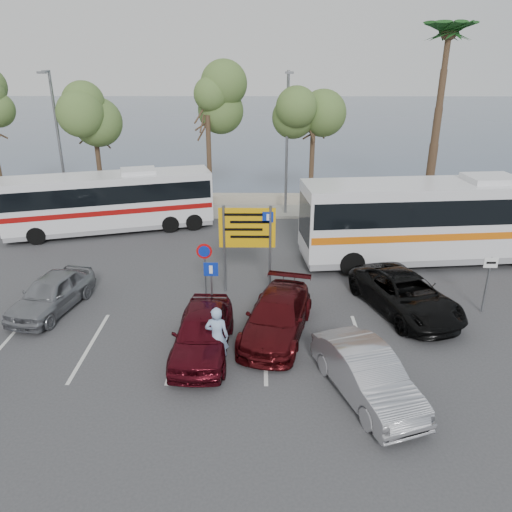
{
  "coord_description": "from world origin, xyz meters",
  "views": [
    {
      "loc": [
        1.52,
        -15.08,
        8.93
      ],
      "look_at": [
        1.35,
        3.0,
        1.61
      ],
      "focal_mm": 35.0,
      "sensor_mm": 36.0,
      "label": 1
    }
  ],
  "objects_px": {
    "car_maroon": "(277,317)",
    "car_silver_b": "(367,375)",
    "coach_bus_right": "(443,223)",
    "street_lamp_right": "(287,137)",
    "car_red": "(203,332)",
    "pedestrian_near": "(217,337)",
    "coach_bus_left": "(110,204)",
    "car_silver_a": "(51,293)",
    "pedestrian_far": "(344,240)",
    "street_lamp_left": "(58,137)",
    "direction_sign": "(247,234)",
    "suv_black": "(405,294)"
  },
  "relations": [
    {
      "from": "car_silver_a",
      "to": "direction_sign",
      "type": "bearing_deg",
      "value": 25.52
    },
    {
      "from": "street_lamp_left",
      "to": "coach_bus_right",
      "type": "xyz_separation_m",
      "value": [
        19.78,
        -7.02,
        -2.76
      ]
    },
    {
      "from": "car_maroon",
      "to": "street_lamp_right",
      "type": "bearing_deg",
      "value": 99.98
    },
    {
      "from": "car_maroon",
      "to": "pedestrian_far",
      "type": "xyz_separation_m",
      "value": [
        3.3,
        6.69,
        0.32
      ]
    },
    {
      "from": "suv_black",
      "to": "car_silver_b",
      "type": "xyz_separation_m",
      "value": [
        -2.4,
        -5.0,
        -0.0
      ]
    },
    {
      "from": "car_red",
      "to": "car_silver_b",
      "type": "xyz_separation_m",
      "value": [
        4.8,
        -2.19,
        -0.04
      ]
    },
    {
      "from": "street_lamp_left",
      "to": "suv_black",
      "type": "relative_size",
      "value": 1.58
    },
    {
      "from": "pedestrian_far",
      "to": "car_red",
      "type": "bearing_deg",
      "value": 126.53
    },
    {
      "from": "coach_bus_left",
      "to": "pedestrian_near",
      "type": "relative_size",
      "value": 5.51
    },
    {
      "from": "coach_bus_right",
      "to": "car_silver_b",
      "type": "relative_size",
      "value": 3.04
    },
    {
      "from": "street_lamp_right",
      "to": "coach_bus_left",
      "type": "height_order",
      "value": "street_lamp_right"
    },
    {
      "from": "street_lamp_left",
      "to": "coach_bus_left",
      "type": "xyz_separation_m",
      "value": [
        3.5,
        -3.02,
        -3.06
      ]
    },
    {
      "from": "pedestrian_far",
      "to": "car_silver_a",
      "type": "bearing_deg",
      "value": 95.96
    },
    {
      "from": "car_red",
      "to": "pedestrian_far",
      "type": "xyz_separation_m",
      "value": [
        5.7,
        7.81,
        0.26
      ]
    },
    {
      "from": "coach_bus_left",
      "to": "car_maroon",
      "type": "height_order",
      "value": "coach_bus_left"
    },
    {
      "from": "pedestrian_far",
      "to": "street_lamp_right",
      "type": "bearing_deg",
      "value": 1.45
    },
    {
      "from": "direction_sign",
      "to": "pedestrian_near",
      "type": "bearing_deg",
      "value": -98.69
    },
    {
      "from": "street_lamp_left",
      "to": "street_lamp_right",
      "type": "xyz_separation_m",
      "value": [
        13.0,
        0.0,
        0.0
      ]
    },
    {
      "from": "coach_bus_left",
      "to": "car_maroon",
      "type": "bearing_deg",
      "value": -51.23
    },
    {
      "from": "street_lamp_right",
      "to": "coach_bus_right",
      "type": "distance_m",
      "value": 10.14
    },
    {
      "from": "car_silver_a",
      "to": "car_maroon",
      "type": "height_order",
      "value": "car_silver_a"
    },
    {
      "from": "car_silver_b",
      "to": "pedestrian_far",
      "type": "xyz_separation_m",
      "value": [
        0.9,
        10.0,
        0.3
      ]
    },
    {
      "from": "car_silver_b",
      "to": "car_silver_a",
      "type": "bearing_deg",
      "value": 135.79
    },
    {
      "from": "car_red",
      "to": "street_lamp_left",
      "type": "bearing_deg",
      "value": 124.92
    },
    {
      "from": "street_lamp_left",
      "to": "coach_bus_left",
      "type": "distance_m",
      "value": 5.54
    },
    {
      "from": "street_lamp_right",
      "to": "direction_sign",
      "type": "height_order",
      "value": "street_lamp_right"
    },
    {
      "from": "suv_black",
      "to": "direction_sign",
      "type": "bearing_deg",
      "value": 145.22
    },
    {
      "from": "coach_bus_left",
      "to": "car_maroon",
      "type": "relative_size",
      "value": 2.3
    },
    {
      "from": "coach_bus_left",
      "to": "coach_bus_right",
      "type": "distance_m",
      "value": 16.77
    },
    {
      "from": "car_red",
      "to": "pedestrian_near",
      "type": "bearing_deg",
      "value": -50.97
    },
    {
      "from": "coach_bus_left",
      "to": "car_silver_a",
      "type": "height_order",
      "value": "coach_bus_left"
    },
    {
      "from": "suv_black",
      "to": "car_silver_a",
      "type": "bearing_deg",
      "value": 161.37
    },
    {
      "from": "coach_bus_left",
      "to": "car_silver_a",
      "type": "distance_m",
      "value": 9.06
    },
    {
      "from": "street_lamp_right",
      "to": "car_red",
      "type": "height_order",
      "value": "street_lamp_right"
    },
    {
      "from": "street_lamp_left",
      "to": "direction_sign",
      "type": "relative_size",
      "value": 2.23
    },
    {
      "from": "coach_bus_left",
      "to": "pedestrian_near",
      "type": "bearing_deg",
      "value": -61.78
    },
    {
      "from": "car_maroon",
      "to": "car_silver_b",
      "type": "relative_size",
      "value": 1.11
    },
    {
      "from": "pedestrian_far",
      "to": "street_lamp_left",
      "type": "bearing_deg",
      "value": 48.13
    },
    {
      "from": "direction_sign",
      "to": "coach_bus_right",
      "type": "distance_m",
      "value": 9.4
    },
    {
      "from": "car_maroon",
      "to": "pedestrian_near",
      "type": "xyz_separation_m",
      "value": [
        -1.88,
        -1.81,
        0.3
      ]
    },
    {
      "from": "car_red",
      "to": "street_lamp_right",
      "type": "bearing_deg",
      "value": 79.18
    },
    {
      "from": "car_silver_a",
      "to": "street_lamp_left",
      "type": "bearing_deg",
      "value": 119.55
    },
    {
      "from": "car_maroon",
      "to": "suv_black",
      "type": "distance_m",
      "value": 5.09
    },
    {
      "from": "car_red",
      "to": "pedestrian_far",
      "type": "distance_m",
      "value": 9.68
    },
    {
      "from": "car_maroon",
      "to": "car_red",
      "type": "distance_m",
      "value": 2.65
    },
    {
      "from": "coach_bus_left",
      "to": "car_maroon",
      "type": "distance_m",
      "value": 13.74
    },
    {
      "from": "direction_sign",
      "to": "car_silver_b",
      "type": "xyz_separation_m",
      "value": [
        3.48,
        -6.7,
        -1.73
      ]
    },
    {
      "from": "pedestrian_near",
      "to": "coach_bus_left",
      "type": "bearing_deg",
      "value": -58.12
    },
    {
      "from": "street_lamp_right",
      "to": "car_maroon",
      "type": "bearing_deg",
      "value": -93.81
    },
    {
      "from": "coach_bus_left",
      "to": "pedestrian_near",
      "type": "height_order",
      "value": "coach_bus_left"
    }
  ]
}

